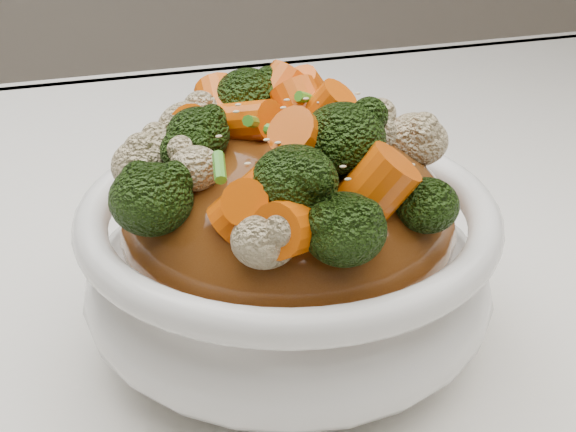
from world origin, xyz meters
name	(u,v)px	position (x,y,z in m)	size (l,w,h in m)	color
tablecloth	(266,309)	(0.00, 0.00, 0.73)	(1.20, 0.80, 0.04)	white
bowl	(288,270)	(0.00, -0.06, 0.79)	(0.22, 0.22, 0.09)	white
sauce_base	(288,221)	(0.00, -0.06, 0.82)	(0.17, 0.17, 0.10)	#623210
carrots	(288,108)	(0.00, -0.06, 0.89)	(0.17, 0.17, 0.05)	#E85B07
broccoli	(288,110)	(0.00, -0.06, 0.88)	(0.17, 0.17, 0.04)	black
cauliflower	(288,114)	(0.00, -0.06, 0.88)	(0.17, 0.17, 0.04)	beige
scallions	(288,106)	(0.00, -0.06, 0.89)	(0.13, 0.13, 0.02)	#3D9422
sesame_seeds	(288,106)	(0.00, -0.06, 0.89)	(0.16, 0.16, 0.01)	beige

